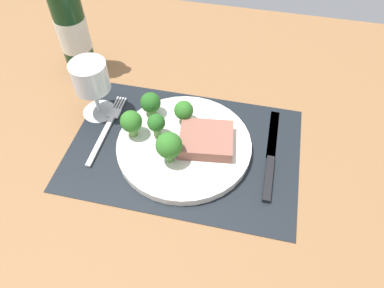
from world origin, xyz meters
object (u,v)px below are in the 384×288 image
(plate, at_px, (184,145))
(steak, at_px, (206,140))
(fork, at_px, (107,128))
(wine_bottle, at_px, (71,27))
(knife, at_px, (270,160))
(wine_glass, at_px, (91,80))

(plate, height_order, steak, steak)
(fork, height_order, wine_bottle, wine_bottle)
(plate, xyz_separation_m, wine_bottle, (-0.30, 0.19, 0.10))
(knife, xyz_separation_m, wine_glass, (-0.37, 0.05, 0.08))
(steak, bearing_deg, wine_bottle, 151.34)
(knife, distance_m, wine_glass, 0.38)
(wine_bottle, height_order, wine_glass, wine_bottle)
(fork, height_order, knife, knife)
(steak, xyz_separation_m, knife, (0.13, -0.00, -0.03))
(wine_glass, bearing_deg, steak, -12.42)
(steak, xyz_separation_m, wine_glass, (-0.24, 0.05, 0.06))
(plate, xyz_separation_m, knife, (0.17, 0.01, -0.00))
(wine_bottle, bearing_deg, knife, -21.82)
(plate, bearing_deg, steak, 8.54)
(steak, relative_size, knife, 0.44)
(wine_bottle, bearing_deg, fork, -53.71)
(steak, distance_m, wine_bottle, 0.39)
(wine_glass, bearing_deg, plate, -16.57)
(plate, relative_size, steak, 2.59)
(plate, distance_m, wine_glass, 0.22)
(steak, relative_size, wine_glass, 0.79)
(fork, xyz_separation_m, wine_bottle, (-0.13, 0.18, 0.11))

